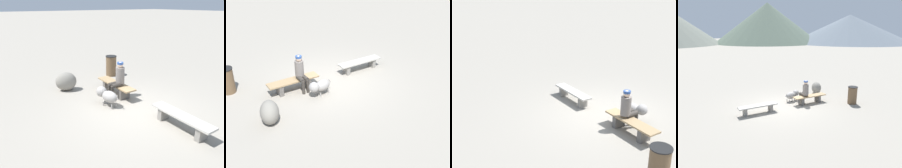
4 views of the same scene
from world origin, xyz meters
TOP-DOWN VIEW (x-y plane):
  - ground at (0.00, 0.00)m, footprint 210.00×210.00m
  - bench_left at (-1.53, -0.30)m, footprint 1.90×0.45m
  - bench_right at (1.48, -0.28)m, footprint 1.90×0.49m
  - seated_person at (1.21, -0.19)m, footprint 0.33×0.62m
  - dog at (0.86, 0.53)m, footprint 0.95×0.51m
  - trash_bin at (3.49, -1.45)m, footprint 0.51×0.51m
  - boulder at (2.92, 1.09)m, footprint 0.80×0.95m
  - distant_peak_0 at (22.93, 55.25)m, footprint 33.81×33.81m
  - distant_peak_2 at (46.18, 42.78)m, footprint 38.46×38.46m

SIDE VIEW (x-z plane):
  - ground at x=0.00m, z-range -0.06..0.00m
  - bench_right at x=1.48m, z-range 0.08..0.52m
  - bench_left at x=-1.53m, z-range 0.09..0.51m
  - boulder at x=2.92m, z-range 0.00..0.73m
  - dog at x=0.86m, z-range 0.07..0.67m
  - trash_bin at x=3.49m, z-range 0.00..0.95m
  - seated_person at x=1.21m, z-range 0.09..1.40m
  - distant_peak_2 at x=46.18m, z-range 0.00..8.82m
  - distant_peak_0 at x=22.93m, z-range 0.00..12.45m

